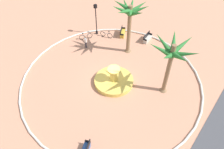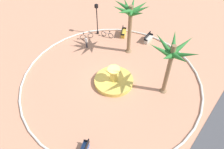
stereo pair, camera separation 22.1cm
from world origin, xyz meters
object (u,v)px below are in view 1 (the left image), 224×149
Objects in this scene: bicycle_by_lamppost at (86,36)px; lamppost at (96,17)px; palm_tree_by_curb at (130,15)px; fountain at (114,81)px; bench_west at (122,33)px; palm_tree_near_fountain at (172,55)px; bench_north at (147,39)px; bicycle_red_frame at (106,35)px; person_cyclist_helmet at (86,41)px.

lamppost is at bearing 167.85° from bicycle_by_lamppost.
palm_tree_by_curb is 7.28m from bicycle_by_lamppost.
lamppost is at bearing -94.88° from palm_tree_by_curb.
bench_west is at bearing -150.20° from fountain.
palm_tree_near_fountain reaches higher than bench_north.
bicycle_red_frame is (-3.50, -10.16, -4.31)m from palm_tree_near_fountain.
bench_north reaches higher than bicycle_red_frame.
bench_north is at bearing 114.45° from lamppost.
palm_tree_by_curb is at bearing -160.22° from fountain.
palm_tree_near_fountain is 3.57× the size of bicycle_red_frame.
palm_tree_by_curb is at bearing 120.15° from person_cyclist_helmet.
palm_tree_by_curb reaches higher than bench_west.
bench_north is (-0.96, 3.18, 0.00)m from bench_west.
palm_tree_near_fountain is 11.02m from bench_west.
palm_tree_near_fountain reaches higher than bench_west.
lamppost is (-5.53, -7.03, 2.22)m from fountain.
bench_west is at bearing 157.05° from person_cyclist_helmet.
bicycle_red_frame is (2.55, -4.58, 0.04)m from bench_north.
bicycle_red_frame is at bearing -41.31° from bench_west.
lamppost is 2.76m from bicycle_by_lamppost.
lamppost is 2.92× the size of bicycle_by_lamppost.
bench_north is at bearing -137.34° from palm_tree_near_fountain.
bicycle_by_lamppost is (1.92, -1.82, 0.00)m from bicycle_red_frame.
lamppost is (2.74, -6.03, 2.17)m from bench_north.
person_cyclist_helmet is (-2.54, -6.21, 0.64)m from fountain.
palm_tree_by_curb is 5.74m from lamppost.
palm_tree_near_fountain reaches higher than lamppost.
palm_tree_by_curb reaches higher than lamppost.
palm_tree_by_curb is 5.61m from bench_north.
palm_tree_by_curb is at bearing -14.52° from bench_north.
bench_north reaches higher than bicycle_by_lamppost.
bench_north is at bearing 119.07° from bicycle_red_frame.
person_cyclist_helmet is at bearing -11.10° from bicycle_red_frame.
bench_north is at bearing 137.75° from person_cyclist_helmet.
lamppost is (-3.31, -11.61, -2.17)m from palm_tree_near_fountain.
bicycle_by_lamppost is at bearing -117.22° from fountain.
palm_tree_by_curb is 3.74× the size of person_cyclist_helmet.
bench_north is 6.97m from lamppost.
lamppost is at bearing -82.32° from bicycle_red_frame.
lamppost is (1.78, -2.84, 2.17)m from bench_west.
bicycle_by_lamppost is (-3.81, -7.40, 0.09)m from fountain.
lamppost reaches higher than fountain.
palm_tree_near_fountain is 3.68× the size of bench_north.
bench_west is 4.76m from bicycle_by_lamppost.
bicycle_red_frame is 1.15× the size of bicycle_by_lamppost.
palm_tree_by_curb is 1.45× the size of lamppost.
fountain reaches higher than bicycle_red_frame.
bench_west is at bearing 138.69° from bicycle_red_frame.
palm_tree_near_fountain is 4.09× the size of bicycle_by_lamppost.
palm_tree_near_fountain is 7.02m from palm_tree_by_curb.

